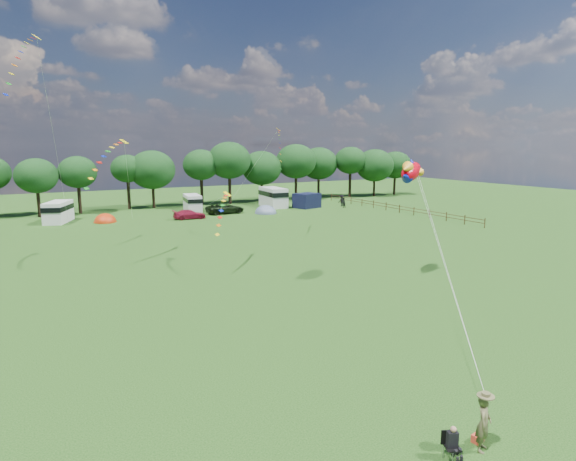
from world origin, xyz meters
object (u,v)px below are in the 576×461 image
campervan_b (58,211)px  car_d (225,208)px  tent_orange (105,222)px  campervan_c (193,202)px  camp_chair (452,439)px  tent_greyblue (266,213)px  kite_flyer (484,424)px  fish_kite (410,172)px  walker_a (343,203)px  walker_b (342,200)px  car_c (190,214)px  campervan_d (273,197)px

campervan_b → car_d: bearing=-76.2°
tent_orange → campervan_b: bearing=152.1°
campervan_c → camp_chair: bearing=177.9°
tent_greyblue → kite_flyer: kite_flyer is taller
tent_greyblue → camp_chair: tent_greyblue is taller
car_d → campervan_c: campervan_c is taller
tent_greyblue → fish_kite: (-5.65, -35.74, 7.86)m
tent_greyblue → walker_a: 13.48m
walker_a → walker_b: (0.90, 1.79, 0.12)m
car_c → walker_a: size_ratio=2.55×
campervan_d → camp_chair: size_ratio=5.62×
fish_kite → tent_greyblue: bearing=48.7°
car_d → tent_greyblue: 5.88m
campervan_c → kite_flyer: size_ratio=2.79×
kite_flyer → walker_a: (31.05, 52.46, -0.13)m
campervan_c → kite_flyer: (-9.08, -60.14, -0.38)m
camp_chair → kite_flyer: bearing=16.3°
tent_greyblue → fish_kite: fish_kite is taller
camp_chair → tent_orange: bearing=116.9°
car_c → camp_chair: size_ratio=3.66×
campervan_c → walker_a: size_ratio=3.21×
campervan_b → fish_kite: 46.65m
tent_greyblue → walker_a: (13.45, -0.21, 0.79)m
walker_a → walker_b: bearing=-125.3°
car_d → campervan_b: bearing=78.8°
car_c → tent_greyblue: (11.26, -0.02, -0.60)m
car_c → kite_flyer: bearing=176.6°
tent_greyblue → campervan_c: bearing=138.8°
campervan_b → campervan_d: (31.16, 0.91, 0.21)m
campervan_d → fish_kite: bearing=170.4°
car_c → tent_greyblue: car_c is taller
campervan_c → tent_orange: bearing=118.2°
tent_greyblue → fish_kite: bearing=-99.0°
camp_chair → walker_b: 63.45m
campervan_d → walker_b: (10.00, -4.66, -0.71)m
kite_flyer → campervan_c: bearing=49.9°
campervan_b → fish_kite: (21.16, -41.07, 6.45)m
fish_kite → walker_a: 40.96m
campervan_c → walker_a: campervan_c is taller
kite_flyer → car_c: bearing=51.6°
campervan_c → fish_kite: (2.87, -43.21, 6.57)m
walker_b → kite_flyer: bearing=53.7°
walker_a → tent_orange: bearing=-13.0°
fish_kite → walker_a: size_ratio=2.17×
campervan_d → walker_a: 11.18m
campervan_c → walker_a: bearing=-101.6°
tent_greyblue → walker_b: (14.36, 1.58, 0.91)m
campervan_d → car_c: bearing=115.5°
tent_greyblue → campervan_b: bearing=168.8°
walker_a → kite_flyer: bearing=50.9°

